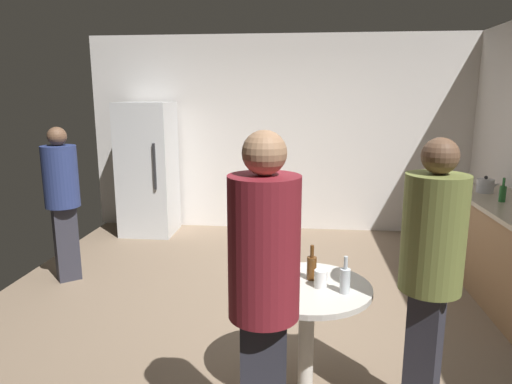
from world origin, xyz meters
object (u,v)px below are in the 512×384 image
object	(u,v)px
beer_bottle_on_counter	(503,193)
beer_bottle_brown	(312,267)
beer_bottle_clear	(345,280)
beer_bottle_amber	(287,268)
beer_bottle_green	(276,280)
person_in_navy_shirt	(62,193)
kettle	(485,186)
plastic_cup_white	(321,279)
person_in_maroon_shirt	(264,283)
person_in_olive_shirt	(431,263)
foreground_table	(307,301)
refrigerator	(148,169)

from	to	relation	value
beer_bottle_on_counter	beer_bottle_brown	size ratio (longest dim) A/B	1.00
beer_bottle_clear	beer_bottle_amber	bearing A→B (deg)	157.58
beer_bottle_green	person_in_navy_shirt	size ratio (longest dim) A/B	0.14
kettle	person_in_navy_shirt	world-z (taller)	person_in_navy_shirt
kettle	plastic_cup_white	distance (m)	2.84
beer_bottle_brown	person_in_maroon_shirt	xyz separation A→B (m)	(-0.24, -0.76, 0.21)
plastic_cup_white	person_in_olive_shirt	distance (m)	0.65
beer_bottle_on_counter	beer_bottle_clear	size ratio (longest dim) A/B	1.00
beer_bottle_green	person_in_olive_shirt	world-z (taller)	person_in_olive_shirt
beer_bottle_green	person_in_navy_shirt	world-z (taller)	person_in_navy_shirt
kettle	person_in_olive_shirt	world-z (taller)	person_in_olive_shirt
beer_bottle_clear	person_in_navy_shirt	bearing A→B (deg)	147.66
beer_bottle_green	person_in_olive_shirt	distance (m)	0.88
foreground_table	plastic_cup_white	world-z (taller)	plastic_cup_white
beer_bottle_on_counter	beer_bottle_amber	xyz separation A→B (m)	(-1.98, -1.71, -0.17)
kettle	person_in_olive_shirt	bearing A→B (deg)	-116.16
refrigerator	person_in_olive_shirt	size ratio (longest dim) A/B	1.07
foreground_table	refrigerator	bearing A→B (deg)	122.99
beer_bottle_brown	beer_bottle_on_counter	bearing A→B (deg)	42.54
kettle	beer_bottle_brown	size ratio (longest dim) A/B	1.06
kettle	beer_bottle_brown	bearing A→B (deg)	-131.05
refrigerator	foreground_table	bearing A→B (deg)	-57.01
kettle	foreground_table	distance (m)	2.89
refrigerator	beer_bottle_green	distance (m)	3.97
kettle	beer_bottle_brown	world-z (taller)	kettle
beer_bottle_amber	person_in_maroon_shirt	distance (m)	0.76
beer_bottle_brown	beer_bottle_green	xyz separation A→B (m)	(-0.21, -0.23, 0.00)
person_in_navy_shirt	person_in_olive_shirt	bearing A→B (deg)	20.84
person_in_maroon_shirt	beer_bottle_amber	bearing A→B (deg)	-10.24
refrigerator	person_in_navy_shirt	distance (m)	1.74
foreground_table	beer_bottle_on_counter	bearing A→B (deg)	43.73
beer_bottle_amber	plastic_cup_white	xyz separation A→B (m)	(0.21, -0.08, -0.03)
beer_bottle_clear	person_in_navy_shirt	size ratio (longest dim) A/B	0.14
beer_bottle_amber	beer_bottle_clear	distance (m)	0.38
beer_bottle_on_counter	beer_bottle_brown	bearing A→B (deg)	-137.46
person_in_olive_shirt	person_in_maroon_shirt	distance (m)	1.00
person_in_maroon_shirt	kettle	bearing A→B (deg)	-39.44
refrigerator	person_in_maroon_shirt	distance (m)	4.43
foreground_table	beer_bottle_amber	xyz separation A→B (m)	(-0.13, 0.06, 0.19)
plastic_cup_white	person_in_olive_shirt	xyz separation A→B (m)	(0.59, -0.18, 0.19)
refrigerator	foreground_table	size ratio (longest dim) A/B	2.25
refrigerator	beer_bottle_amber	distance (m)	3.84
kettle	beer_bottle_amber	xyz separation A→B (m)	(-1.98, -2.13, -0.15)
beer_bottle_clear	person_in_maroon_shirt	xyz separation A→B (m)	(-0.44, -0.58, 0.21)
kettle	beer_bottle_amber	distance (m)	2.92
beer_bottle_green	kettle	bearing A→B (deg)	48.72
person_in_navy_shirt	person_in_maroon_shirt	distance (m)	3.20
person_in_olive_shirt	person_in_navy_shirt	distance (m)	3.62
beer_bottle_amber	person_in_maroon_shirt	bearing A→B (deg)	-96.68
beer_bottle_on_counter	person_in_navy_shirt	bearing A→B (deg)	-177.88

